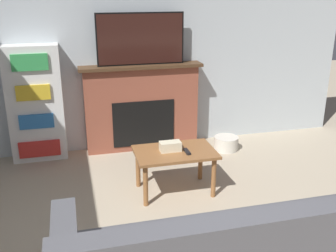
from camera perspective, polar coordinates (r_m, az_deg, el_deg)
name	(u,v)px	position (r m, az deg, el deg)	size (l,w,h in m)	color
wall_back	(139,47)	(5.22, -4.29, 11.33)	(5.83, 0.06, 2.70)	silver
fireplace	(142,107)	(5.25, -3.85, 2.75)	(1.59, 0.28, 1.15)	brown
tv	(140,39)	(5.04, -4.04, 12.48)	(1.11, 0.03, 0.65)	black
coffee_table	(175,157)	(4.14, 1.01, -4.55)	(0.84, 0.54, 0.47)	brown
tissue_box	(170,146)	(4.09, 0.34, -2.97)	(0.22, 0.12, 0.10)	beige
remote_control	(187,151)	(4.07, 2.77, -3.71)	(0.04, 0.15, 0.02)	black
bookshelf	(36,104)	(5.13, -18.66, 3.01)	(0.66, 0.29, 1.45)	white
storage_basket	(226,143)	(5.38, 8.44, -2.48)	(0.33, 0.33, 0.18)	silver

